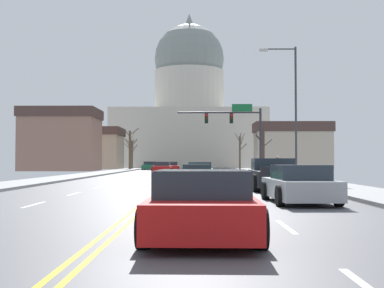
{
  "coord_description": "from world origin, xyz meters",
  "views": [
    {
      "loc": [
        1.63,
        -34.69,
        1.39
      ],
      "look_at": [
        1.07,
        23.67,
        3.32
      ],
      "focal_mm": 46.98,
      "sensor_mm": 36.0,
      "label": 1
    }
  ],
  "objects_px": {
    "street_lamp_right": "(291,101)",
    "sedan_near_01": "(199,171)",
    "signal_gantry": "(237,124)",
    "sedan_near_00": "(198,170)",
    "pickup_truck_near_03": "(274,175)",
    "sedan_near_04": "(299,185)",
    "sedan_near_02": "(197,175)",
    "sedan_oncoming_01": "(171,167)",
    "sedan_oncoming_02": "(150,166)",
    "sedan_near_05": "(203,205)",
    "bicycle_parked": "(311,175)",
    "sedan_oncoming_00": "(162,168)",
    "pedestrian_00": "(278,165)"
  },
  "relations": [
    {
      "from": "sedan_near_04",
      "to": "sedan_near_05",
      "type": "distance_m",
      "value": 8.05
    },
    {
      "from": "sedan_oncoming_00",
      "to": "bicycle_parked",
      "type": "relative_size",
      "value": 2.61
    },
    {
      "from": "sedan_near_04",
      "to": "sedan_oncoming_01",
      "type": "bearing_deg",
      "value": 97.87
    },
    {
      "from": "street_lamp_right",
      "to": "sedan_oncoming_01",
      "type": "height_order",
      "value": "street_lamp_right"
    },
    {
      "from": "street_lamp_right",
      "to": "sedan_near_01",
      "type": "height_order",
      "value": "street_lamp_right"
    },
    {
      "from": "sedan_near_00",
      "to": "sedan_near_05",
      "type": "xyz_separation_m",
      "value": [
        0.02,
        -34.04,
        -0.03
      ]
    },
    {
      "from": "pedestrian_00",
      "to": "bicycle_parked",
      "type": "relative_size",
      "value": 0.93
    },
    {
      "from": "pickup_truck_near_03",
      "to": "bicycle_parked",
      "type": "relative_size",
      "value": 2.98
    },
    {
      "from": "signal_gantry",
      "to": "pickup_truck_near_03",
      "type": "relative_size",
      "value": 1.5
    },
    {
      "from": "signal_gantry",
      "to": "street_lamp_right",
      "type": "distance_m",
      "value": 14.01
    },
    {
      "from": "sedan_near_01",
      "to": "pedestrian_00",
      "type": "distance_m",
      "value": 6.98
    },
    {
      "from": "sedan_near_00",
      "to": "sedan_oncoming_02",
      "type": "xyz_separation_m",
      "value": [
        -7.16,
        32.1,
        -0.02
      ]
    },
    {
      "from": "street_lamp_right",
      "to": "sedan_near_00",
      "type": "height_order",
      "value": "street_lamp_right"
    },
    {
      "from": "signal_gantry",
      "to": "bicycle_parked",
      "type": "distance_m",
      "value": 17.04
    },
    {
      "from": "signal_gantry",
      "to": "sedan_oncoming_00",
      "type": "distance_m",
      "value": 10.07
    },
    {
      "from": "sedan_near_04",
      "to": "sedan_oncoming_01",
      "type": "xyz_separation_m",
      "value": [
        -6.65,
        48.09,
        -0.01
      ]
    },
    {
      "from": "sedan_near_04",
      "to": "sedan_oncoming_01",
      "type": "relative_size",
      "value": 1.0
    },
    {
      "from": "sedan_near_02",
      "to": "sedan_near_01",
      "type": "bearing_deg",
      "value": 88.39
    },
    {
      "from": "signal_gantry",
      "to": "sedan_near_01",
      "type": "relative_size",
      "value": 1.72
    },
    {
      "from": "bicycle_parked",
      "to": "pickup_truck_near_03",
      "type": "bearing_deg",
      "value": -115.48
    },
    {
      "from": "sedan_near_00",
      "to": "sedan_oncoming_00",
      "type": "xyz_separation_m",
      "value": [
        -3.7,
        9.26,
        0.01
      ]
    },
    {
      "from": "sedan_near_05",
      "to": "sedan_oncoming_01",
      "type": "height_order",
      "value": "sedan_oncoming_01"
    },
    {
      "from": "sedan_near_02",
      "to": "sedan_near_04",
      "type": "relative_size",
      "value": 1.07
    },
    {
      "from": "pickup_truck_near_03",
      "to": "pedestrian_00",
      "type": "distance_m",
      "value": 16.43
    },
    {
      "from": "sedan_near_01",
      "to": "signal_gantry",
      "type": "bearing_deg",
      "value": 70.66
    },
    {
      "from": "pedestrian_00",
      "to": "bicycle_parked",
      "type": "bearing_deg",
      "value": -86.4
    },
    {
      "from": "pedestrian_00",
      "to": "signal_gantry",
      "type": "bearing_deg",
      "value": 111.17
    },
    {
      "from": "sedan_oncoming_00",
      "to": "pedestrian_00",
      "type": "height_order",
      "value": "pedestrian_00"
    },
    {
      "from": "sedan_near_02",
      "to": "sedan_oncoming_02",
      "type": "relative_size",
      "value": 1.02
    },
    {
      "from": "sedan_near_01",
      "to": "sedan_oncoming_00",
      "type": "bearing_deg",
      "value": 103.75
    },
    {
      "from": "sedan_oncoming_01",
      "to": "bicycle_parked",
      "type": "height_order",
      "value": "sedan_oncoming_01"
    },
    {
      "from": "street_lamp_right",
      "to": "sedan_near_01",
      "type": "xyz_separation_m",
      "value": [
        -6.08,
        3.69,
        -4.72
      ]
    },
    {
      "from": "signal_gantry",
      "to": "sedan_near_02",
      "type": "xyz_separation_m",
      "value": [
        -3.75,
        -17.49,
        -4.25
      ]
    },
    {
      "from": "sedan_near_05",
      "to": "sedan_oncoming_01",
      "type": "bearing_deg",
      "value": 93.5
    },
    {
      "from": "sedan_near_00",
      "to": "sedan_near_02",
      "type": "xyz_separation_m",
      "value": [
        -0.1,
        -13.7,
        -0.05
      ]
    },
    {
      "from": "signal_gantry",
      "to": "sedan_oncoming_02",
      "type": "height_order",
      "value": "signal_gantry"
    },
    {
      "from": "sedan_near_00",
      "to": "sedan_near_01",
      "type": "distance_m",
      "value": 6.3
    },
    {
      "from": "street_lamp_right",
      "to": "pickup_truck_near_03",
      "type": "height_order",
      "value": "street_lamp_right"
    },
    {
      "from": "bicycle_parked",
      "to": "sedan_near_05",
      "type": "bearing_deg",
      "value": -107.68
    },
    {
      "from": "sedan_near_02",
      "to": "pickup_truck_near_03",
      "type": "bearing_deg",
      "value": -57.13
    },
    {
      "from": "sedan_oncoming_00",
      "to": "street_lamp_right",
      "type": "bearing_deg",
      "value": -62.81
    },
    {
      "from": "sedan_near_00",
      "to": "signal_gantry",
      "type": "bearing_deg",
      "value": 46.12
    },
    {
      "from": "sedan_near_00",
      "to": "street_lamp_right",
      "type": "bearing_deg",
      "value": -58.23
    },
    {
      "from": "pickup_truck_near_03",
      "to": "sedan_near_04",
      "type": "height_order",
      "value": "pickup_truck_near_03"
    },
    {
      "from": "sedan_near_05",
      "to": "sedan_oncoming_02",
      "type": "height_order",
      "value": "sedan_oncoming_02"
    },
    {
      "from": "sedan_near_05",
      "to": "pedestrian_00",
      "type": "distance_m",
      "value": 31.47
    },
    {
      "from": "sedan_oncoming_01",
      "to": "sedan_near_04",
      "type": "bearing_deg",
      "value": -82.13
    },
    {
      "from": "sedan_near_02",
      "to": "sedan_near_04",
      "type": "distance_m",
      "value": 13.41
    },
    {
      "from": "bicycle_parked",
      "to": "sedan_near_01",
      "type": "bearing_deg",
      "value": 138.35
    },
    {
      "from": "sedan_near_00",
      "to": "pedestrian_00",
      "type": "relative_size",
      "value": 2.86
    }
  ]
}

